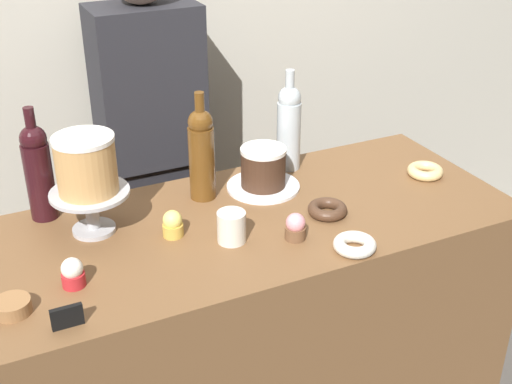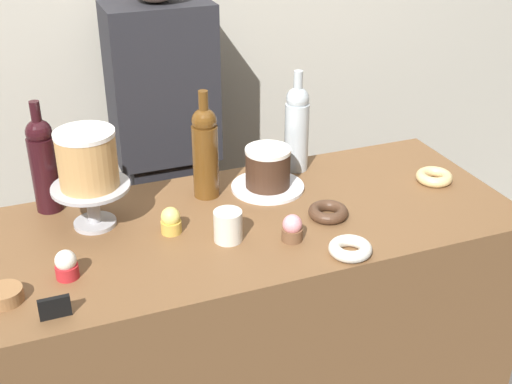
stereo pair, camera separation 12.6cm
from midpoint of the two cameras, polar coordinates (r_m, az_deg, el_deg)
name	(u,v)px [view 1 (the left image)]	position (r m, az deg, el deg)	size (l,w,h in m)	color
back_wall	(149,18)	(2.56, -10.46, 14.24)	(6.00, 0.05, 2.60)	#BCB7A8
display_counter	(256,346)	(2.17, -1.70, -12.93)	(1.47, 0.64, 0.93)	brown
cake_stand_pedestal	(91,204)	(1.86, -15.65, -1.03)	(0.21, 0.21, 0.12)	#B2B2B7
white_layer_cake	(86,164)	(1.81, -16.11, 2.23)	(0.16, 0.16, 0.16)	tan
silver_serving_platter	(263,187)	(2.05, -1.14, 0.44)	(0.22, 0.22, 0.01)	white
chocolate_round_cake	(263,167)	(2.02, -1.16, 2.10)	(0.14, 0.14, 0.12)	#3D2619
wine_bottle_dark_red	(38,170)	(1.95, -19.68, 1.71)	(0.08, 0.08, 0.33)	black
wine_bottle_amber	(201,152)	(1.95, -6.47, 3.31)	(0.08, 0.08, 0.33)	#5B3814
wine_bottle_clear	(289,126)	(2.13, 1.10, 5.58)	(0.08, 0.08, 0.33)	#B2BCC1
cupcake_strawberry	(295,227)	(1.78, 1.33, -3.01)	(0.06, 0.06, 0.07)	brown
cupcake_lemon	(173,224)	(1.82, -9.02, -2.73)	(0.06, 0.06, 0.07)	gold
cupcake_vanilla	(73,273)	(1.68, -17.31, -6.60)	(0.06, 0.06, 0.07)	red
donut_sugar	(355,245)	(1.75, 6.30, -4.48)	(0.11, 0.11, 0.03)	silver
donut_glazed	(425,171)	(2.17, 12.49, 1.71)	(0.11, 0.11, 0.03)	#E0C17F
donut_chocolate	(327,209)	(1.91, 4.17, -1.50)	(0.11, 0.11, 0.03)	#472D1E
cookie_stack	(12,307)	(1.64, -21.98, -9.01)	(0.08, 0.08, 0.03)	olive
price_sign_chalkboard	(67,317)	(1.55, -17.94, -10.05)	(0.07, 0.01, 0.05)	black
coffee_cup_ceramic	(231,227)	(1.77, -4.12, -3.00)	(0.08, 0.08, 0.09)	silver
barista_figure	(154,161)	(2.48, -10.07, 2.54)	(0.36, 0.22, 1.60)	black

